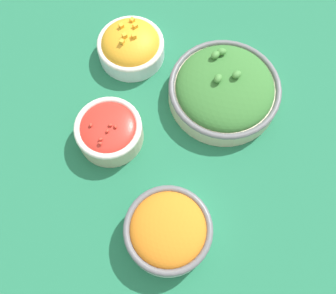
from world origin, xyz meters
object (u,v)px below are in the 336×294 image
(bowl_cherry_tomatoes, at_px, (108,132))
(bowl_carrots, at_px, (168,230))
(bowl_squash, at_px, (131,46))
(bowl_broccoli, at_px, (224,89))

(bowl_cherry_tomatoes, bearing_deg, bowl_carrots, -132.40)
(bowl_carrots, height_order, bowl_squash, bowl_squash)
(bowl_broccoli, xyz_separation_m, bowl_squash, (0.05, 0.22, 0.00))
(bowl_cherry_tomatoes, height_order, bowl_squash, bowl_squash)
(bowl_carrots, xyz_separation_m, bowl_squash, (0.35, 0.18, -0.01))
(bowl_squash, bearing_deg, bowl_cherry_tomatoes, -174.10)
(bowl_carrots, xyz_separation_m, bowl_cherry_tomatoes, (0.15, 0.16, -0.01))
(bowl_carrots, relative_size, bowl_broccoli, 0.68)
(bowl_carrots, bearing_deg, bowl_cherry_tomatoes, 47.60)
(bowl_broccoli, relative_size, bowl_squash, 1.60)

